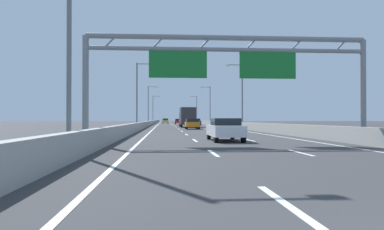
{
  "coord_description": "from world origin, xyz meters",
  "views": [
    {
      "loc": [
        -3.78,
        -2.53,
        1.39
      ],
      "look_at": [
        0.75,
        58.12,
        2.03
      ],
      "focal_mm": 35.02,
      "sensor_mm": 36.0,
      "label": 1
    }
  ],
  "objects_px": {
    "streetlamp_right_far": "(209,103)",
    "streetlamp_left_far": "(149,103)",
    "streetlamp_right_mid": "(241,92)",
    "streetlamp_left_near": "(75,22)",
    "streetlamp_left_mid": "(139,91)",
    "streetlamp_right_distant": "(196,108)",
    "yellow_car": "(165,121)",
    "red_car": "(178,121)",
    "box_truck": "(187,117)",
    "streetlamp_left_distant": "(154,107)",
    "sign_gantry": "(227,61)",
    "orange_car": "(192,124)",
    "blue_car": "(197,122)",
    "white_car": "(225,129)"
  },
  "relations": [
    {
      "from": "streetlamp_right_far",
      "to": "streetlamp_left_far",
      "type": "bearing_deg",
      "value": 180.0
    },
    {
      "from": "streetlamp_right_mid",
      "to": "streetlamp_left_near",
      "type": "bearing_deg",
      "value": -111.15
    },
    {
      "from": "streetlamp_left_mid",
      "to": "streetlamp_right_distant",
      "type": "distance_m",
      "value": 78.61
    },
    {
      "from": "streetlamp_right_mid",
      "to": "streetlamp_left_far",
      "type": "xyz_separation_m",
      "value": [
        -14.93,
        38.59,
        0.0
      ]
    },
    {
      "from": "yellow_car",
      "to": "streetlamp_left_near",
      "type": "bearing_deg",
      "value": -92.3
    },
    {
      "from": "streetlamp_right_distant",
      "to": "red_car",
      "type": "xyz_separation_m",
      "value": [
        -7.41,
        -28.84,
        -4.67
      ]
    },
    {
      "from": "streetlamp_right_mid",
      "to": "yellow_car",
      "type": "xyz_separation_m",
      "value": [
        -10.85,
        63.12,
        -4.63
      ]
    },
    {
      "from": "red_car",
      "to": "box_truck",
      "type": "xyz_separation_m",
      "value": [
        0.03,
        -39.96,
        1.02
      ]
    },
    {
      "from": "streetlamp_left_distant",
      "to": "yellow_car",
      "type": "relative_size",
      "value": 2.02
    },
    {
      "from": "streetlamp_left_near",
      "to": "streetlamp_right_distant",
      "type": "height_order",
      "value": "same"
    },
    {
      "from": "sign_gantry",
      "to": "streetlamp_right_distant",
      "type": "relative_size",
      "value": 1.78
    },
    {
      "from": "streetlamp_left_mid",
      "to": "red_car",
      "type": "relative_size",
      "value": 2.25
    },
    {
      "from": "sign_gantry",
      "to": "orange_car",
      "type": "distance_m",
      "value": 29.12
    },
    {
      "from": "blue_car",
      "to": "red_car",
      "type": "relative_size",
      "value": 1.08
    },
    {
      "from": "yellow_car",
      "to": "red_car",
      "type": "height_order",
      "value": "yellow_car"
    },
    {
      "from": "orange_car",
      "to": "streetlamp_right_far",
      "type": "bearing_deg",
      "value": 79.99
    },
    {
      "from": "streetlamp_left_far",
      "to": "white_car",
      "type": "distance_m",
      "value": 70.02
    },
    {
      "from": "sign_gantry",
      "to": "red_car",
      "type": "distance_m",
      "value": 80.89
    },
    {
      "from": "streetlamp_left_near",
      "to": "streetlamp_right_far",
      "type": "relative_size",
      "value": 1.0
    },
    {
      "from": "streetlamp_left_near",
      "to": "yellow_car",
      "type": "bearing_deg",
      "value": 87.7
    },
    {
      "from": "streetlamp_left_near",
      "to": "streetlamp_right_distant",
      "type": "distance_m",
      "value": 116.72
    },
    {
      "from": "streetlamp_left_distant",
      "to": "streetlamp_left_far",
      "type": "bearing_deg",
      "value": -90.0
    },
    {
      "from": "blue_car",
      "to": "white_car",
      "type": "height_order",
      "value": "blue_car"
    },
    {
      "from": "blue_car",
      "to": "yellow_car",
      "type": "distance_m",
      "value": 34.81
    },
    {
      "from": "streetlamp_left_far",
      "to": "orange_car",
      "type": "height_order",
      "value": "streetlamp_left_far"
    },
    {
      "from": "yellow_car",
      "to": "box_truck",
      "type": "distance_m",
      "value": 54.87
    },
    {
      "from": "streetlamp_right_far",
      "to": "yellow_car",
      "type": "xyz_separation_m",
      "value": [
        -10.85,
        24.53,
        -4.63
      ]
    },
    {
      "from": "streetlamp_left_distant",
      "to": "yellow_car",
      "type": "bearing_deg",
      "value": -73.82
    },
    {
      "from": "sign_gantry",
      "to": "streetlamp_left_near",
      "type": "bearing_deg",
      "value": -140.32
    },
    {
      "from": "streetlamp_right_distant",
      "to": "red_car",
      "type": "height_order",
      "value": "streetlamp_right_distant"
    },
    {
      "from": "streetlamp_left_distant",
      "to": "white_car",
      "type": "xyz_separation_m",
      "value": [
        7.53,
        -108.04,
        -4.65
      ]
    },
    {
      "from": "streetlamp_right_mid",
      "to": "blue_car",
      "type": "bearing_deg",
      "value": 97.86
    },
    {
      "from": "streetlamp_left_far",
      "to": "streetlamp_left_mid",
      "type": "bearing_deg",
      "value": -90.0
    },
    {
      "from": "orange_car",
      "to": "streetlamp_left_far",
      "type": "bearing_deg",
      "value": 100.05
    },
    {
      "from": "streetlamp_left_mid",
      "to": "orange_car",
      "type": "height_order",
      "value": "streetlamp_left_mid"
    },
    {
      "from": "streetlamp_left_mid",
      "to": "streetlamp_right_mid",
      "type": "distance_m",
      "value": 14.93
    },
    {
      "from": "streetlamp_right_mid",
      "to": "orange_car",
      "type": "relative_size",
      "value": 2.23
    },
    {
      "from": "blue_car",
      "to": "sign_gantry",
      "type": "bearing_deg",
      "value": -93.29
    },
    {
      "from": "yellow_car",
      "to": "red_car",
      "type": "bearing_deg",
      "value": -76.9
    },
    {
      "from": "streetlamp_right_far",
      "to": "streetlamp_right_distant",
      "type": "xyz_separation_m",
      "value": [
        0.0,
        38.59,
        0.0
      ]
    },
    {
      "from": "white_car",
      "to": "streetlamp_left_mid",
      "type": "bearing_deg",
      "value": 103.71
    },
    {
      "from": "streetlamp_right_mid",
      "to": "streetlamp_left_far",
      "type": "relative_size",
      "value": 1.0
    },
    {
      "from": "streetlamp_left_far",
      "to": "blue_car",
      "type": "bearing_deg",
      "value": -41.3
    },
    {
      "from": "streetlamp_right_far",
      "to": "red_car",
      "type": "height_order",
      "value": "streetlamp_right_far"
    },
    {
      "from": "streetlamp_right_far",
      "to": "box_truck",
      "type": "bearing_deg",
      "value": -103.72
    },
    {
      "from": "streetlamp_left_distant",
      "to": "streetlamp_left_near",
      "type": "bearing_deg",
      "value": -90.0
    },
    {
      "from": "white_car",
      "to": "orange_car",
      "type": "height_order",
      "value": "white_car"
    },
    {
      "from": "streetlamp_left_near",
      "to": "orange_car",
      "type": "relative_size",
      "value": 2.23
    },
    {
      "from": "yellow_car",
      "to": "streetlamp_left_mid",
      "type": "bearing_deg",
      "value": -93.7
    },
    {
      "from": "streetlamp_left_near",
      "to": "streetlamp_left_distant",
      "type": "height_order",
      "value": "same"
    }
  ]
}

